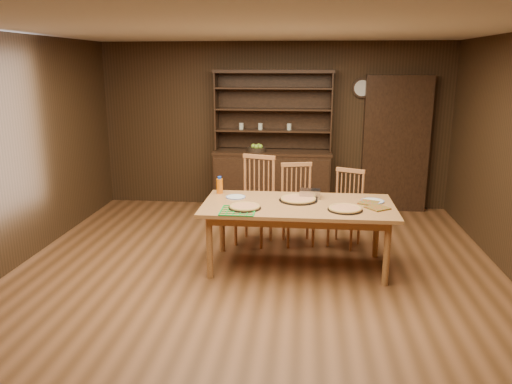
# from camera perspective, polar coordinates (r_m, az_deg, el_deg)

# --- Properties ---
(floor) EXTENTS (6.00, 6.00, 0.00)m
(floor) POSITION_cam_1_polar(r_m,az_deg,el_deg) (5.46, -0.18, -10.02)
(floor) COLOR brown
(floor) RESTS_ON ground
(room_shell) EXTENTS (6.00, 6.00, 6.00)m
(room_shell) POSITION_cam_1_polar(r_m,az_deg,el_deg) (5.02, -0.20, 6.61)
(room_shell) COLOR beige
(room_shell) RESTS_ON floor
(china_hutch) EXTENTS (1.84, 0.52, 2.17)m
(china_hutch) POSITION_cam_1_polar(r_m,az_deg,el_deg) (7.89, 1.88, 2.26)
(china_hutch) COLOR #331D11
(china_hutch) RESTS_ON floor
(doorway) EXTENTS (1.00, 0.18, 2.10)m
(doorway) POSITION_cam_1_polar(r_m,az_deg,el_deg) (8.06, 15.66, 5.27)
(doorway) COLOR #331D11
(doorway) RESTS_ON floor
(wall_clock) EXTENTS (0.30, 0.05, 0.30)m
(wall_clock) POSITION_cam_1_polar(r_m,az_deg,el_deg) (7.95, 12.03, 11.54)
(wall_clock) COLOR #331D11
(wall_clock) RESTS_ON room_shell
(dining_table) EXTENTS (2.12, 1.06, 0.75)m
(dining_table) POSITION_cam_1_polar(r_m,az_deg,el_deg) (5.59, 4.82, -2.05)
(dining_table) COLOR #A56C39
(dining_table) RESTS_ON floor
(chair_left) EXTENTS (0.57, 0.56, 1.13)m
(chair_left) POSITION_cam_1_polar(r_m,az_deg,el_deg) (6.43, 0.00, -0.52)
(chair_left) COLOR #C67A43
(chair_left) RESTS_ON floor
(chair_center) EXTENTS (0.51, 0.49, 1.04)m
(chair_center) POSITION_cam_1_polar(r_m,az_deg,el_deg) (6.44, 4.75, -1.04)
(chair_center) COLOR #C67A43
(chair_center) RESTS_ON floor
(chair_right) EXTENTS (0.52, 0.51, 0.98)m
(chair_right) POSITION_cam_1_polar(r_m,az_deg,el_deg) (6.45, 10.31, -1.50)
(chair_right) COLOR #C67A43
(chair_right) RESTS_ON floor
(pizza_left) EXTENTS (0.35, 0.35, 0.04)m
(pizza_left) POSITION_cam_1_polar(r_m,az_deg,el_deg) (5.37, -1.29, -1.71)
(pizza_left) COLOR black
(pizza_left) RESTS_ON dining_table
(pizza_right) EXTENTS (0.37, 0.37, 0.04)m
(pizza_right) POSITION_cam_1_polar(r_m,az_deg,el_deg) (5.39, 10.15, -1.89)
(pizza_right) COLOR black
(pizza_right) RESTS_ON dining_table
(pizza_center) EXTENTS (0.44, 0.44, 0.04)m
(pizza_center) POSITION_cam_1_polar(r_m,az_deg,el_deg) (5.70, 4.85, -0.82)
(pizza_center) COLOR black
(pizza_center) RESTS_ON dining_table
(cooling_rack) EXTENTS (0.38, 0.38, 0.02)m
(cooling_rack) POSITION_cam_1_polar(r_m,az_deg,el_deg) (5.28, -2.07, -2.12)
(cooling_rack) COLOR #0B982C
(cooling_rack) RESTS_ON dining_table
(plate_left) EXTENTS (0.23, 0.23, 0.02)m
(plate_left) POSITION_cam_1_polar(r_m,az_deg,el_deg) (5.81, -2.34, -0.57)
(plate_left) COLOR silver
(plate_left) RESTS_ON dining_table
(plate_right) EXTENTS (0.26, 0.26, 0.02)m
(plate_right) POSITION_cam_1_polar(r_m,az_deg,el_deg) (5.78, 13.17, -1.01)
(plate_right) COLOR silver
(plate_right) RESTS_ON dining_table
(foil_dish) EXTENTS (0.24, 0.18, 0.09)m
(foil_dish) POSITION_cam_1_polar(r_m,az_deg,el_deg) (5.83, 6.20, -0.18)
(foil_dish) COLOR silver
(foil_dish) RESTS_ON dining_table
(juice_bottle) EXTENTS (0.08, 0.08, 0.21)m
(juice_bottle) POSITION_cam_1_polar(r_m,az_deg,el_deg) (6.00, -4.18, 0.74)
(juice_bottle) COLOR #D8610B
(juice_bottle) RESTS_ON dining_table
(pot_holder_a) EXTENTS (0.29, 0.29, 0.02)m
(pot_holder_a) POSITION_cam_1_polar(r_m,az_deg,el_deg) (5.53, 13.72, -1.77)
(pot_holder_a) COLOR #AE1D13
(pot_holder_a) RESTS_ON dining_table
(pot_holder_b) EXTENTS (0.27, 0.27, 0.02)m
(pot_holder_b) POSITION_cam_1_polar(r_m,az_deg,el_deg) (5.71, 12.78, -1.20)
(pot_holder_b) COLOR #AE1D13
(pot_holder_b) RESTS_ON dining_table
(fruit_bowl) EXTENTS (0.29, 0.29, 0.12)m
(fruit_bowl) POSITION_cam_1_polar(r_m,az_deg,el_deg) (7.77, 0.09, 4.99)
(fruit_bowl) COLOR black
(fruit_bowl) RESTS_ON china_hutch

